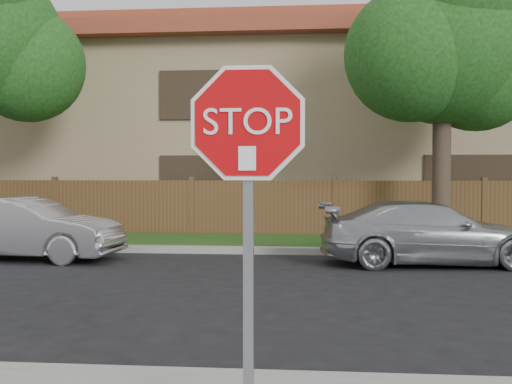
# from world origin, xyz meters

# --- Properties ---
(ground) EXTENTS (90.00, 90.00, 0.00)m
(ground) POSITION_xyz_m (0.00, 0.00, 0.00)
(ground) COLOR black
(ground) RESTS_ON ground
(far_curb) EXTENTS (70.00, 0.30, 0.15)m
(far_curb) POSITION_xyz_m (0.00, 8.15, 0.07)
(far_curb) COLOR gray
(far_curb) RESTS_ON ground
(grass_strip) EXTENTS (70.00, 3.00, 0.12)m
(grass_strip) POSITION_xyz_m (0.00, 9.80, 0.06)
(grass_strip) COLOR #1E4714
(grass_strip) RESTS_ON ground
(fence) EXTENTS (70.00, 0.12, 1.60)m
(fence) POSITION_xyz_m (0.00, 11.40, 0.80)
(fence) COLOR #4F371C
(fence) RESTS_ON ground
(apartment_building) EXTENTS (35.20, 9.20, 7.20)m
(apartment_building) POSITION_xyz_m (0.00, 17.00, 3.53)
(apartment_building) COLOR #9B8560
(apartment_building) RESTS_ON ground
(tree_mid) EXTENTS (4.80, 3.90, 7.35)m
(tree_mid) POSITION_xyz_m (2.52, 9.57, 4.87)
(tree_mid) COLOR #382B21
(tree_mid) RESTS_ON ground
(stop_sign) EXTENTS (1.01, 0.13, 2.55)m
(stop_sign) POSITION_xyz_m (-1.10, -1.48, 1.83)
(stop_sign) COLOR gray
(stop_sign) RESTS_ON sidewalk_near
(sedan_left) EXTENTS (4.06, 1.68, 1.31)m
(sedan_left) POSITION_xyz_m (-6.61, 6.79, 0.65)
(sedan_left) COLOR #B0B0B5
(sedan_left) RESTS_ON ground
(sedan_right) EXTENTS (4.44, 2.05, 1.26)m
(sedan_right) POSITION_xyz_m (1.68, 6.87, 0.63)
(sedan_right) COLOR #ABAEB2
(sedan_right) RESTS_ON ground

